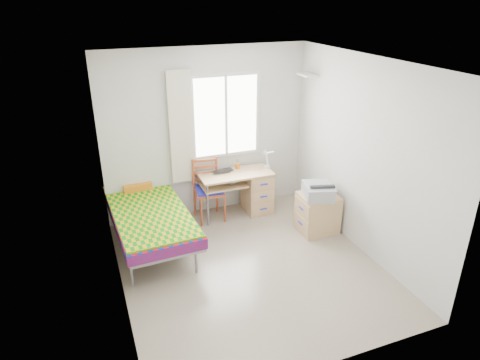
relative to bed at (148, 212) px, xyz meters
name	(u,v)px	position (x,y,z in m)	size (l,w,h in m)	color
floor	(250,267)	(1.08, -1.16, -0.44)	(3.50, 3.50, 0.00)	#BCAD93
ceiling	(252,63)	(1.08, -1.16, 2.16)	(3.50, 3.50, 0.00)	white
wall_back	(207,133)	(1.08, 0.59, 0.86)	(3.20, 3.20, 0.00)	silver
wall_left	(111,197)	(-0.52, -1.16, 0.86)	(3.50, 3.50, 0.00)	silver
wall_right	(364,158)	(2.68, -1.16, 0.86)	(3.50, 3.50, 0.00)	silver
window	(226,116)	(1.38, 0.57, 1.11)	(1.10, 0.04, 1.30)	white
curtain	(181,128)	(0.66, 0.52, 1.01)	(0.35, 0.05, 1.70)	white
floating_shelf	(307,75)	(2.57, 0.24, 1.71)	(0.20, 0.32, 0.03)	white
bed	(148,212)	(0.00, 0.00, 0.00)	(1.08, 2.16, 0.92)	gray
desk	(253,189)	(1.73, 0.28, -0.06)	(1.14, 0.53, 0.71)	tan
chair	(208,186)	(1.00, 0.32, 0.10)	(0.47, 0.47, 0.97)	#A4421F
cabinet	(317,213)	(2.37, -0.66, -0.15)	(0.55, 0.49, 0.59)	tan
printer	(318,191)	(2.32, -0.70, 0.24)	(0.50, 0.54, 0.20)	#B0B5B9
laptop	(224,172)	(1.27, 0.35, 0.28)	(0.33, 0.21, 0.03)	black
pen_cup	(237,166)	(1.52, 0.44, 0.31)	(0.07, 0.07, 0.09)	orange
task_lamp	(267,157)	(1.92, 0.20, 0.49)	(0.21, 0.31, 0.37)	white
book	(226,183)	(1.25, 0.24, 0.15)	(0.17, 0.23, 0.02)	gray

